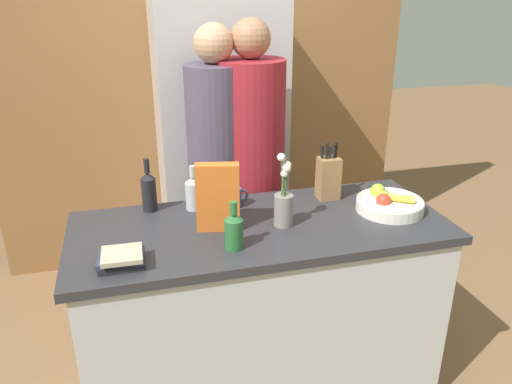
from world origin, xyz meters
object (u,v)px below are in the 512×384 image
object	(u,v)px
cereal_box	(218,198)
person_in_blue	(251,164)
fruit_bowl	(389,203)
person_at_sink	(217,166)
bottle_oil	(234,230)
knife_block	(328,177)
coffee_mug	(234,197)
book_stack	(122,259)
bottle_vinegar	(149,190)
flower_vase	(284,202)
bottle_wine	(194,192)
refrigerator	(220,148)

from	to	relation	value
cereal_box	person_in_blue	bearing A→B (deg)	63.80
fruit_bowl	person_at_sink	size ratio (longest dim) A/B	0.18
cereal_box	bottle_oil	bearing A→B (deg)	-81.11
knife_block	coffee_mug	distance (m)	0.48
person_in_blue	book_stack	bearing A→B (deg)	-107.24
book_stack	bottle_vinegar	distance (m)	0.51
fruit_bowl	book_stack	xyz separation A→B (m)	(-1.23, -0.19, -0.01)
fruit_bowl	flower_vase	bearing A→B (deg)	-177.66
fruit_bowl	flower_vase	size ratio (longest dim) A/B	0.93
bottle_vinegar	person_in_blue	size ratio (longest dim) A/B	0.15
coffee_mug	person_in_blue	xyz separation A→B (m)	(0.19, 0.40, 0.02)
fruit_bowl	knife_block	world-z (taller)	knife_block
cereal_box	bottle_wine	distance (m)	0.26
refrigerator	cereal_box	bearing A→B (deg)	-101.23
refrigerator	flower_vase	world-z (taller)	refrigerator
fruit_bowl	person_in_blue	world-z (taller)	person_in_blue
book_stack	bottle_vinegar	bearing A→B (deg)	74.08
fruit_bowl	bottle_wine	xyz separation A→B (m)	(-0.89, 0.25, 0.05)
cereal_box	coffee_mug	bearing A→B (deg)	61.77
bottle_oil	bottle_vinegar	xyz separation A→B (m)	(-0.30, 0.46, 0.02)
flower_vase	book_stack	bearing A→B (deg)	-166.21
flower_vase	bottle_vinegar	bearing A→B (deg)	150.86
bottle_oil	person_in_blue	xyz separation A→B (m)	(0.28, 0.80, -0.02)
coffee_mug	person_in_blue	size ratio (longest dim) A/B	0.06
bottle_oil	fruit_bowl	bearing A→B (deg)	12.24
flower_vase	person_in_blue	size ratio (longest dim) A/B	0.19
knife_block	cereal_box	xyz separation A→B (m)	(-0.59, -0.20, 0.04)
refrigerator	flower_vase	size ratio (longest dim) A/B	5.50
knife_block	person_at_sink	bearing A→B (deg)	137.99
cereal_box	book_stack	bearing A→B (deg)	-154.00
person_at_sink	fruit_bowl	bearing A→B (deg)	-61.41
bottle_oil	bottle_wine	bearing A→B (deg)	103.18
flower_vase	bottle_wine	world-z (taller)	flower_vase
cereal_box	coffee_mug	xyz separation A→B (m)	(0.12, 0.22, -0.10)
person_at_sink	person_in_blue	bearing A→B (deg)	-22.39
refrigerator	knife_block	world-z (taller)	refrigerator
bottle_wine	person_at_sink	bearing A→B (deg)	64.10
cereal_box	person_at_sink	xyz separation A→B (m)	(0.12, 0.63, -0.09)
bottle_vinegar	coffee_mug	bearing A→B (deg)	-8.58
cereal_box	bottle_vinegar	size ratio (longest dim) A/B	1.17
refrigerator	book_stack	size ratio (longest dim) A/B	10.14
knife_block	bottle_vinegar	xyz separation A→B (m)	(-0.87, 0.08, -0.01)
person_at_sink	coffee_mug	bearing A→B (deg)	-108.36
bottle_oil	coffee_mug	bearing A→B (deg)	77.16
refrigerator	flower_vase	distance (m)	1.21
bottle_oil	person_in_blue	distance (m)	0.85
coffee_mug	bottle_oil	xyz separation A→B (m)	(-0.09, -0.40, 0.03)
person_in_blue	refrigerator	bearing A→B (deg)	121.52
bottle_wine	book_stack	bearing A→B (deg)	-127.43
bottle_oil	bottle_vinegar	size ratio (longest dim) A/B	0.79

